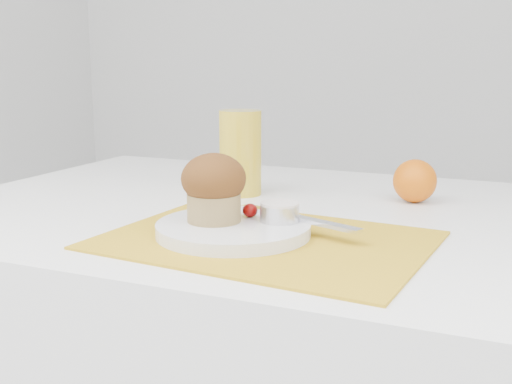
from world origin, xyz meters
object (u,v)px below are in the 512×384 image
at_px(plate, 233,229).
at_px(muffin, 214,187).
at_px(juice_glass, 240,153).
at_px(orange, 415,181).

distance_m(plate, muffin, 0.07).
xyz_separation_m(plate, muffin, (-0.03, -0.00, 0.06)).
height_order(plate, juice_glass, juice_glass).
relative_size(orange, juice_glass, 0.49).
distance_m(orange, juice_glass, 0.32).
xyz_separation_m(plate, juice_glass, (-0.11, 0.27, 0.06)).
relative_size(plate, juice_glass, 1.40).
bearing_deg(juice_glass, plate, -67.18).
bearing_deg(muffin, juice_glass, 107.28).
relative_size(plate, orange, 2.88).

